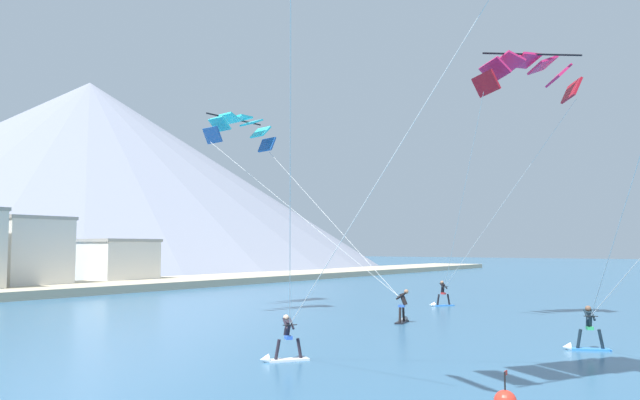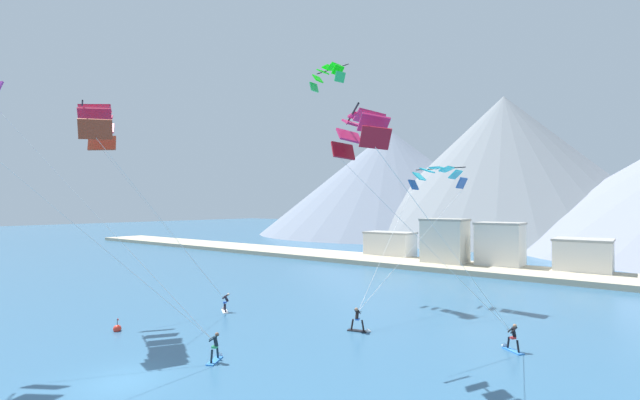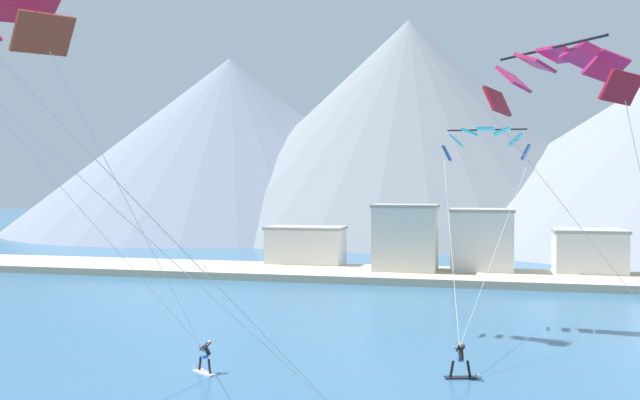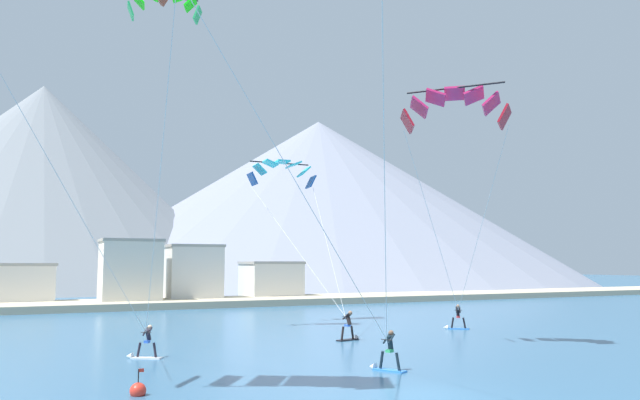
% 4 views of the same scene
% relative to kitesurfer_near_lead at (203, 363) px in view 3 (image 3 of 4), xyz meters
% --- Properties ---
extents(kitesurfer_near_lead, '(1.67, 1.30, 1.64)m').
position_rel_kitesurfer_near_lead_xyz_m(kitesurfer_near_lead, '(0.00, 0.00, 0.00)').
color(kitesurfer_near_lead, white).
rests_on(kitesurfer_near_lead, ground).
extents(kitesurfer_mid_center, '(1.78, 0.85, 1.81)m').
position_rel_kitesurfer_near_lead_xyz_m(kitesurfer_mid_center, '(12.29, 1.86, 0.12)').
color(kitesurfer_mid_center, black).
rests_on(kitesurfer_mid_center, ground).
extents(parafoil_kite_mid_center, '(5.50, 13.13, 11.23)m').
position_rel_kitesurfer_near_lead_xyz_m(parafoil_kite_mid_center, '(13.05, 14.23, 11.31)').
color(parafoil_kite_mid_center, '#1E509B').
extents(parafoil_kite_far_left, '(8.79, 10.17, 12.82)m').
position_rel_kitesurfer_near_lead_xyz_m(parafoil_kite_far_left, '(15.86, -3.77, 12.70)').
color(parafoil_kite_far_left, '#A41422').
extents(shoreline_strip, '(180.00, 10.00, 0.70)m').
position_rel_kitesurfer_near_lead_xyz_m(shoreline_strip, '(7.17, 35.65, -0.10)').
color(shoreline_strip, '#BCAD8E').
rests_on(shoreline_strip, ground).
extents(shore_building_harbour_front, '(6.59, 6.04, 4.74)m').
position_rel_kitesurfer_near_lead_xyz_m(shore_building_harbour_front, '(22.34, 39.89, 1.93)').
color(shore_building_harbour_front, silver).
rests_on(shore_building_harbour_front, ground).
extents(shore_building_promenade_mid, '(6.21, 4.69, 7.05)m').
position_rel_kitesurfer_near_lead_xyz_m(shore_building_promenade_mid, '(5.31, 36.76, 3.08)').
color(shore_building_promenade_mid, silver).
rests_on(shore_building_promenade_mid, ground).
extents(shore_building_quay_east, '(6.08, 5.02, 6.62)m').
position_rel_kitesurfer_near_lead_xyz_m(shore_building_quay_east, '(12.48, 38.80, 2.87)').
color(shore_building_quay_east, silver).
rests_on(shore_building_quay_east, ground).
extents(shore_building_quay_west, '(8.11, 4.77, 4.54)m').
position_rel_kitesurfer_near_lead_xyz_m(shore_building_quay_west, '(-5.65, 40.54, 1.83)').
color(shore_building_quay_west, silver).
rests_on(shore_building_quay_west, ground).
extents(mountain_peak_west_ridge, '(83.07, 83.07, 39.19)m').
position_rel_kitesurfer_near_lead_xyz_m(mountain_peak_west_ridge, '(-1.87, 100.13, 19.14)').
color(mountain_peak_west_ridge, gray).
rests_on(mountain_peak_west_ridge, ground).
extents(mountain_peak_east_shoulder, '(84.10, 84.10, 33.58)m').
position_rel_kitesurfer_near_lead_xyz_m(mountain_peak_east_shoulder, '(-37.04, 100.28, 16.34)').
color(mountain_peak_east_shoulder, slate).
rests_on(mountain_peak_east_shoulder, ground).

